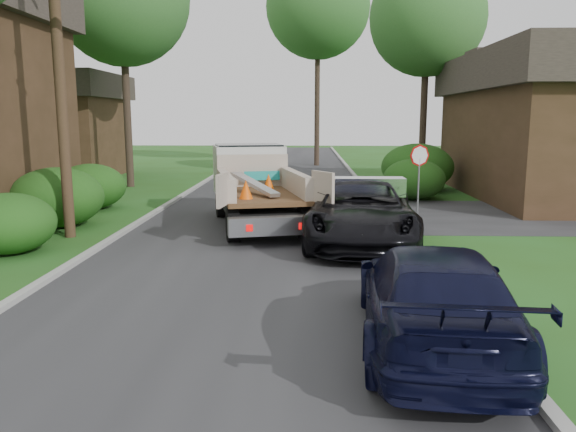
# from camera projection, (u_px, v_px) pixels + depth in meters

# --- Properties ---
(ground) EXTENTS (120.00, 120.00, 0.00)m
(ground) POSITION_uv_depth(u_px,v_px,m) (240.00, 292.00, 11.05)
(ground) COLOR #264F16
(ground) RESTS_ON ground
(road) EXTENTS (8.00, 90.00, 0.02)m
(road) POSITION_uv_depth(u_px,v_px,m) (272.00, 210.00, 20.90)
(road) COLOR #28282B
(road) RESTS_ON ground
(curb_left) EXTENTS (0.20, 90.00, 0.12)m
(curb_left) POSITION_uv_depth(u_px,v_px,m) (163.00, 208.00, 21.02)
(curb_left) COLOR #9E9E99
(curb_left) RESTS_ON ground
(curb_right) EXTENTS (0.20, 90.00, 0.12)m
(curb_right) POSITION_uv_depth(u_px,v_px,m) (382.00, 209.00, 20.75)
(curb_right) COLOR #9E9E99
(curb_right) RESTS_ON ground
(stop_sign) EXTENTS (0.71, 0.32, 2.48)m
(stop_sign) POSITION_uv_depth(u_px,v_px,m) (419.00, 165.00, 19.43)
(stop_sign) COLOR slate
(stop_sign) RESTS_ON ground
(utility_pole) EXTENTS (2.42, 1.25, 10.00)m
(utility_pole) POSITION_uv_depth(u_px,v_px,m) (58.00, 51.00, 15.25)
(utility_pole) COLOR #382619
(utility_pole) RESTS_ON ground
(house_left_far) EXTENTS (7.56, 7.56, 6.00)m
(house_left_far) POSITION_uv_depth(u_px,v_px,m) (53.00, 124.00, 32.64)
(house_left_far) COLOR #382716
(house_left_far) RESTS_ON ground
(hedge_left_a) EXTENTS (2.34, 2.34, 1.53)m
(hedge_left_a) POSITION_uv_depth(u_px,v_px,m) (8.00, 223.00, 14.08)
(hedge_left_a) COLOR #0E3E11
(hedge_left_a) RESTS_ON ground
(hedge_left_b) EXTENTS (2.86, 2.86, 1.87)m
(hedge_left_b) POSITION_uv_depth(u_px,v_px,m) (57.00, 197.00, 17.51)
(hedge_left_b) COLOR #0E3E11
(hedge_left_b) RESTS_ON ground
(hedge_left_c) EXTENTS (2.60, 2.60, 1.70)m
(hedge_left_c) POSITION_uv_depth(u_px,v_px,m) (90.00, 187.00, 20.98)
(hedge_left_c) COLOR #0E3E11
(hedge_left_c) RESTS_ON ground
(hedge_right_a) EXTENTS (2.60, 2.60, 1.70)m
(hedge_right_a) POSITION_uv_depth(u_px,v_px,m) (414.00, 179.00, 23.51)
(hedge_right_a) COLOR #0E3E11
(hedge_right_a) RESTS_ON ground
(hedge_right_b) EXTENTS (3.38, 3.38, 2.21)m
(hedge_right_b) POSITION_uv_depth(u_px,v_px,m) (417.00, 167.00, 26.40)
(hedge_right_b) COLOR #0E3E11
(hedge_right_b) RESTS_ON ground
(tree_right_far) EXTENTS (6.00, 6.00, 11.50)m
(tree_right_far) POSITION_uv_depth(u_px,v_px,m) (427.00, 18.00, 29.03)
(tree_right_far) COLOR #2D2119
(tree_right_far) RESTS_ON ground
(tree_center_far) EXTENTS (7.20, 7.20, 14.60)m
(tree_center_far) POSITION_uv_depth(u_px,v_px,m) (318.00, 6.00, 38.63)
(tree_center_far) COLOR #2D2119
(tree_center_far) RESTS_ON ground
(flatbed_truck) EXTENTS (4.13, 6.98, 2.48)m
(flatbed_truck) POSITION_uv_depth(u_px,v_px,m) (253.00, 180.00, 18.52)
(flatbed_truck) COLOR black
(flatbed_truck) RESTS_ON ground
(black_pickup) EXTENTS (3.36, 6.39, 1.72)m
(black_pickup) POSITION_uv_depth(u_px,v_px,m) (361.00, 212.00, 15.24)
(black_pickup) COLOR black
(black_pickup) RESTS_ON ground
(navy_suv) EXTENTS (2.57, 5.40, 1.52)m
(navy_suv) POSITION_uv_depth(u_px,v_px,m) (433.00, 296.00, 8.35)
(navy_suv) COLOR black
(navy_suv) RESTS_ON ground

